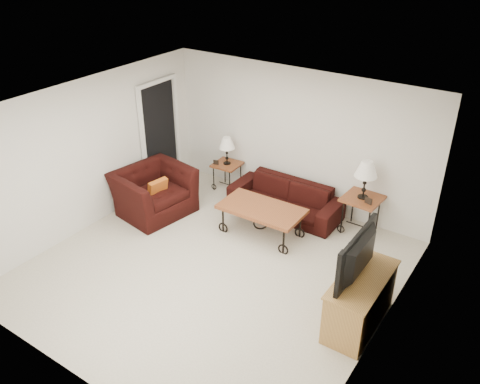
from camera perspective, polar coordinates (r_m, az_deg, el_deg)
name	(u,v)px	position (r m, az deg, el deg)	size (l,w,h in m)	color
ground	(214,269)	(7.64, -2.97, -8.70)	(5.00, 5.00, 0.00)	beige
wall_back	(297,139)	(8.87, 6.56, 6.05)	(5.00, 0.02, 2.50)	silver
wall_front	(65,295)	(5.53, -19.25, -10.98)	(5.00, 0.02, 2.50)	silver
wall_left	(89,155)	(8.56, -16.78, 4.10)	(0.02, 5.00, 2.50)	silver
wall_right	(387,256)	(6.00, 16.38, -6.99)	(0.02, 5.00, 2.50)	silver
ceiling	(209,110)	(6.44, -3.53, 9.27)	(5.00, 5.00, 0.00)	white
doorway	(160,136)	(9.65, -9.10, 6.30)	(0.08, 0.94, 2.04)	black
sofa	(285,199)	(8.88, 5.14, -0.74)	(1.99, 0.78, 0.58)	black
side_table_left	(227,176)	(9.67, -1.46, 1.82)	(0.49, 0.49, 0.54)	brown
side_table_right	(360,214)	(8.55, 13.54, -2.50)	(0.59, 0.59, 0.65)	brown
lamp_left	(227,151)	(9.44, -1.50, 4.72)	(0.30, 0.30, 0.54)	black
lamp_right	(365,180)	(8.24, 14.04, 1.36)	(0.37, 0.37, 0.65)	black
photo_frame_left	(216,162)	(9.50, -2.75, 3.39)	(0.11, 0.01, 0.09)	black
photo_frame_right	(368,201)	(8.20, 14.41, -0.99)	(0.13, 0.02, 0.11)	black
coffee_table	(261,221)	(8.27, 2.44, -3.30)	(1.37, 0.74, 0.51)	brown
armchair	(154,192)	(8.95, -9.79, 0.02)	(1.24, 1.09, 0.81)	black
throw_pillow	(158,189)	(8.77, -9.35, 0.29)	(0.37, 0.10, 0.37)	#D6511B
tv_stand	(360,301)	(6.69, 13.47, -11.96)	(0.51, 1.21, 0.73)	#BC9046
television	(365,257)	(6.28, 14.00, -7.19)	(1.09, 0.14, 0.63)	black
backpack	(357,243)	(8.04, 13.22, -5.64)	(0.32, 0.24, 0.41)	black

